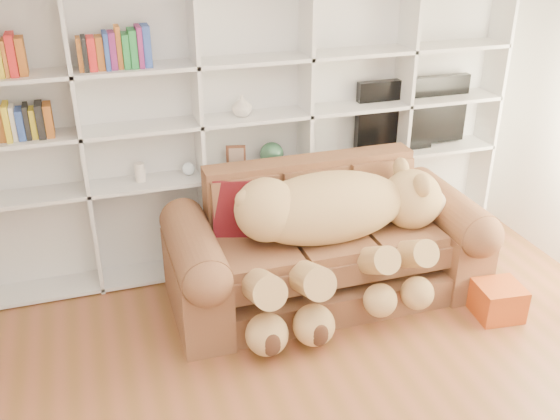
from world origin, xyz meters
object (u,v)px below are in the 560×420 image
object	(u,v)px
sofa	(325,250)
teddy_bear	(333,225)
tv	(412,114)
gift_box	(498,301)

from	to	relation	value
sofa	teddy_bear	size ratio (longest dim) A/B	1.35
teddy_bear	tv	distance (m)	1.51
sofa	gift_box	xyz separation A→B (m)	(1.13, -0.71, -0.25)
gift_box	tv	distance (m)	1.77
gift_box	tv	world-z (taller)	tv
tv	gift_box	bearing A→B (deg)	-87.92
gift_box	sofa	bearing A→B (deg)	147.79
sofa	teddy_bear	world-z (taller)	teddy_bear
gift_box	tv	bearing A→B (deg)	92.08
sofa	teddy_bear	bearing A→B (deg)	-96.87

